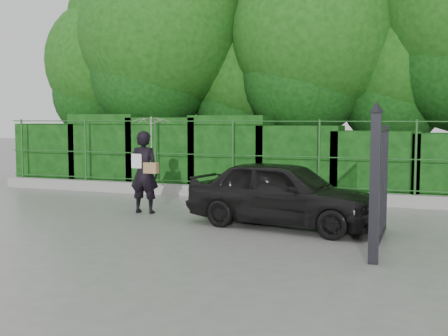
% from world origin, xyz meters
% --- Properties ---
extents(ground, '(80.00, 80.00, 0.00)m').
position_xyz_m(ground, '(0.00, 0.00, 0.00)').
color(ground, gray).
extents(kerb, '(14.00, 0.25, 0.30)m').
position_xyz_m(kerb, '(0.00, 4.50, 0.15)').
color(kerb, '#9E9E99').
rests_on(kerb, ground).
extents(fence, '(14.13, 0.06, 1.80)m').
position_xyz_m(fence, '(0.22, 4.50, 1.20)').
color(fence, '#215521').
rests_on(fence, kerb).
extents(hedge, '(14.20, 1.20, 2.25)m').
position_xyz_m(hedge, '(-0.25, 5.50, 1.01)').
color(hedge, black).
rests_on(hedge, ground).
extents(trees, '(17.10, 6.15, 8.08)m').
position_xyz_m(trees, '(1.14, 7.74, 4.62)').
color(trees, black).
rests_on(trees, ground).
extents(gate, '(0.22, 2.33, 2.36)m').
position_xyz_m(gate, '(4.60, -0.72, 1.19)').
color(gate, black).
rests_on(gate, ground).
extents(woman, '(0.95, 0.90, 2.19)m').
position_xyz_m(woman, '(-0.59, 1.60, 1.38)').
color(woman, black).
rests_on(woman, ground).
extents(car, '(4.09, 2.24, 1.32)m').
position_xyz_m(car, '(2.67, 1.10, 0.66)').
color(car, black).
rests_on(car, ground).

